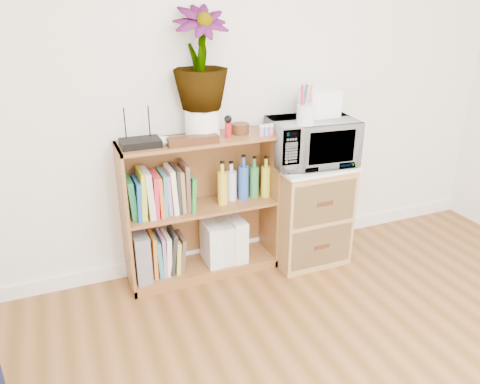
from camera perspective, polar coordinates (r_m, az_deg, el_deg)
skirting_board at (r=3.48m, az=0.29°, el=-6.60°), size 4.00×0.02×0.10m
bookshelf at (r=3.06m, az=-4.76°, el=-2.07°), size 1.00×0.30×0.95m
wicker_unit at (r=3.33m, az=8.10°, el=-2.45°), size 0.50×0.45×0.70m
microwave at (r=3.14m, az=8.72°, el=6.11°), size 0.58×0.42×0.30m
pen_cup at (r=2.94m, az=8.00°, el=9.32°), size 0.11×0.11×0.12m
small_appliance at (r=3.16m, az=9.68°, el=10.68°), size 0.22×0.19×0.18m
router at (r=2.79m, az=-12.05°, el=5.88°), size 0.23×0.16×0.04m
white_bowl at (r=2.80m, az=-9.72°, el=6.03°), size 0.13×0.13×0.03m
plant_pot at (r=2.90m, az=-4.59°, el=8.37°), size 0.21×0.21×0.18m
potted_plant at (r=2.83m, az=-4.85°, el=15.91°), size 0.33×0.33×0.59m
trinket_box at (r=2.78m, az=-5.73°, el=6.28°), size 0.30×0.08×0.05m
kokeshi_doll at (r=2.90m, az=-1.46°, el=7.57°), size 0.04×0.04×0.09m
wooden_bowl at (r=2.98m, az=0.03°, el=7.73°), size 0.11×0.11×0.07m
paint_jars at (r=2.95m, az=3.22°, el=7.39°), size 0.10×0.04×0.05m
file_box at (r=3.09m, az=-12.04°, el=-7.40°), size 0.10×0.25×0.32m
magazine_holder_left at (r=3.19m, az=-3.53°, el=-6.21°), size 0.09×0.23×0.29m
magazine_holder_mid at (r=3.21m, az=-2.02°, el=-6.00°), size 0.09×0.22×0.28m
magazine_holder_right at (r=3.24m, az=-0.52°, el=-5.57°), size 0.09×0.24×0.30m
cookbooks at (r=2.94m, az=-9.73°, el=0.00°), size 0.41×0.20×0.31m
liquor_bottles at (r=3.10m, az=0.94°, el=1.61°), size 0.45×0.07×0.30m
lower_books at (r=3.13m, az=-9.00°, el=-7.33°), size 0.22×0.19×0.29m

